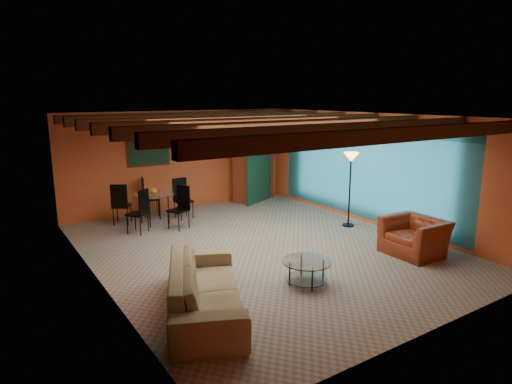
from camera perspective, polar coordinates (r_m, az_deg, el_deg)
room at (r=8.82m, az=0.32°, el=7.60°), size 6.52×8.01×2.71m
sofa at (r=6.58m, az=-6.61°, el=-12.18°), size 1.94×2.72×0.74m
armchair at (r=9.32m, az=19.78°, el=-5.44°), size 1.01×1.14×0.72m
coffee_table at (r=7.51m, az=6.55°, el=-10.29°), size 1.08×1.08×0.42m
dining_table at (r=11.08m, az=-12.99°, el=-1.40°), size 2.14×2.14×1.04m
armoire at (r=13.15m, az=-0.35°, el=3.72°), size 1.42×1.10×2.24m
floor_lamp at (r=10.75m, az=12.02°, el=0.32°), size 0.46×0.46×1.80m
ceiling_fan at (r=8.73m, az=0.73°, el=7.54°), size 1.50×1.50×0.44m
painting at (r=11.95m, az=-13.68°, el=5.07°), size 1.05×0.03×0.65m
potted_plant at (r=13.02m, az=-0.35°, el=9.57°), size 0.50×0.48×0.45m
vase at (r=10.95m, az=-13.15°, el=1.68°), size 0.22×0.22×0.17m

